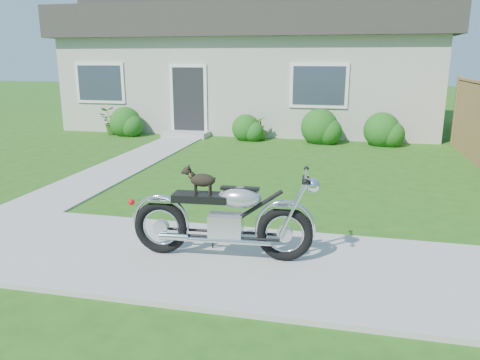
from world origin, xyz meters
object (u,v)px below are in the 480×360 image
Objects in this scene: house at (255,64)px; potted_plant_right at (260,128)px; motorcycle_with_dog at (226,218)px; potted_plant_left at (112,121)px.

house reaches higher than potted_plant_right.
potted_plant_right is 0.32× the size of motorcycle_with_dog.
motorcycle_with_dog is (5.99, -8.52, 0.12)m from potted_plant_left.
house reaches higher than motorcycle_with_dog.
motorcycle_with_dog is at bearing -80.33° from house.
potted_plant_right is (0.86, -3.44, -1.81)m from house.
potted_plant_left is (-3.95, -3.44, -1.74)m from house.
potted_plant_left reaches higher than potted_plant_right.
potted_plant_left is at bearing 120.82° from motorcycle_with_dog.
potted_plant_right is 8.60m from motorcycle_with_dog.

